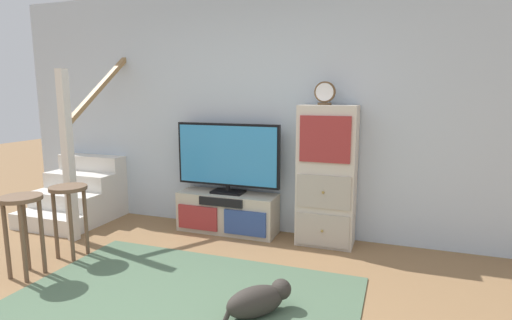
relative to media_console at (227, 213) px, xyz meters
name	(u,v)px	position (x,y,z in m)	size (l,w,h in m)	color
back_wall	(260,112)	(0.30, 0.27, 1.13)	(6.40, 0.12, 2.70)	silver
area_rug	(179,304)	(0.30, -1.59, -0.22)	(2.60, 1.80, 0.01)	#4C664C
media_console	(227,213)	(0.00, 0.00, 0.00)	(1.13, 0.38, 0.45)	#BCB29E
television	(228,156)	(0.00, 0.02, 0.64)	(1.20, 0.22, 0.78)	black
side_cabinet	(327,176)	(1.11, 0.01, 0.50)	(0.58, 0.38, 1.44)	beige
desk_clock	(325,93)	(1.07, 0.00, 1.33)	(0.21, 0.08, 0.23)	#4C3823
staircase	(90,186)	(-1.94, 0.01, 0.15)	(1.00, 1.36, 2.20)	silver
bar_stool_near	(22,217)	(-1.18, -1.61, 0.30)	(0.34, 0.34, 0.71)	brown
bar_stool_far	(69,204)	(-1.13, -1.14, 0.29)	(0.34, 0.34, 0.69)	brown
dog	(259,300)	(0.91, -1.53, -0.11)	(0.45, 0.46, 0.23)	#332D28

